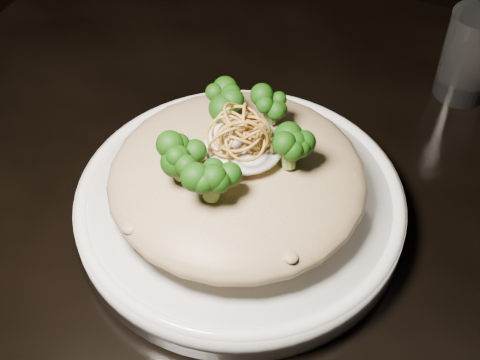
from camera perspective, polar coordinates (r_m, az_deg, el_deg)
name	(u,v)px	position (r m, az deg, el deg)	size (l,w,h in m)	color
table	(345,252)	(0.76, 8.91, -6.05)	(1.10, 0.80, 0.75)	black
plate	(240,207)	(0.66, 0.00, -2.28)	(0.32, 0.32, 0.03)	white
risotto	(237,177)	(0.63, -0.24, 0.24)	(0.24, 0.24, 0.05)	brown
broccoli	(234,136)	(0.59, -0.51, 3.78)	(0.14, 0.14, 0.05)	black
cheese	(244,146)	(0.60, 0.34, 2.96)	(0.07, 0.07, 0.02)	silver
shallots	(243,127)	(0.58, 0.27, 4.57)	(0.06, 0.06, 0.04)	brown
drinking_glass	(469,55)	(0.82, 18.97, 10.03)	(0.06, 0.06, 0.11)	white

